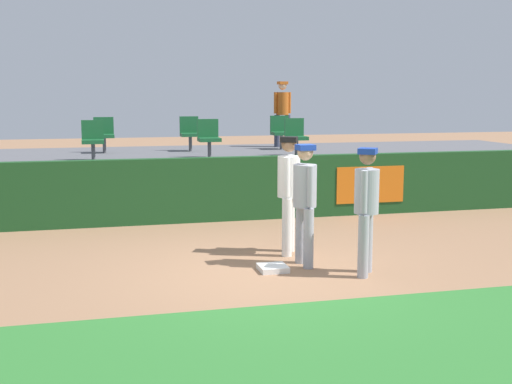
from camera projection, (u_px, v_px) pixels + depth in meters
ground_plane at (268, 273)px, 9.26m from camera, size 60.00×60.00×0.00m
grass_foreground_strip at (340, 346)px, 6.56m from camera, size 18.00×2.80×0.01m
first_base at (273, 268)px, 9.35m from camera, size 0.40×0.40×0.08m
player_fielder_home at (289, 187)px, 10.22m from camera, size 0.52×0.51×1.86m
player_runner_visitor at (366, 202)px, 9.01m from camera, size 0.47×0.47×1.78m
player_coach_visitor at (305, 196)px, 9.50m from camera, size 0.36×0.50×1.79m
field_wall at (217, 189)px, 12.96m from camera, size 18.00×0.26×1.28m
bleacher_platform at (196, 177)px, 15.43m from camera, size 18.00×4.80×1.13m
seat_front_right at (296, 135)px, 14.70m from camera, size 0.44×0.44×0.84m
seat_back_center at (190, 132)px, 15.91m from camera, size 0.46×0.44×0.84m
seat_back_left at (104, 133)px, 15.42m from camera, size 0.47×0.44×0.84m
seat_back_right at (281, 130)px, 16.46m from camera, size 0.47×0.44×0.84m
seat_front_center at (209, 136)px, 14.22m from camera, size 0.47×0.44×0.84m
seat_front_left at (93, 138)px, 13.63m from camera, size 0.45×0.44×0.84m
spectator_hooded at (282, 109)px, 17.11m from camera, size 0.48×0.35×1.71m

